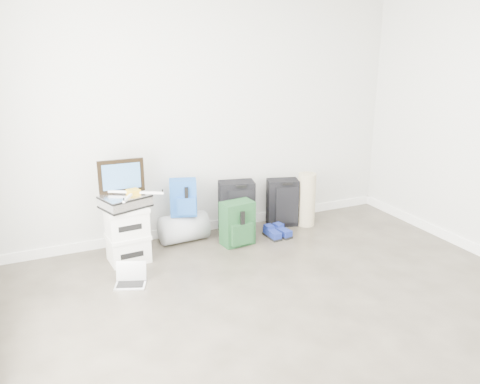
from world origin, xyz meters
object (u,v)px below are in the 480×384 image
duffel_bag (184,228)px  boxes_stack (128,234)px  briefcase (125,201)px  large_suitcase (237,207)px  carry_on (283,202)px  laptop (131,279)px

duffel_bag → boxes_stack: bearing=-162.3°
briefcase → duffel_bag: size_ratio=0.84×
briefcase → large_suitcase: (1.26, 0.23, -0.32)m
briefcase → large_suitcase: size_ratio=0.71×
carry_on → laptop: 2.07m
boxes_stack → laptop: size_ratio=1.75×
duffel_bag → laptop: bearing=-138.6°
briefcase → duffel_bag: briefcase is taller
briefcase → laptop: (-0.10, -0.48, -0.57)m
laptop → large_suitcase: bearing=49.0°
boxes_stack → laptop: bearing=-104.8°
duffel_bag → carry_on: (1.19, -0.02, 0.12)m
briefcase → laptop: size_ratio=1.32×
boxes_stack → carry_on: bearing=3.4°
large_suitcase → laptop: 1.55m
boxes_stack → briefcase: (0.00, 0.00, 0.34)m
briefcase → large_suitcase: briefcase is taller
large_suitcase → laptop: size_ratio=1.85×
large_suitcase → boxes_stack: bearing=-156.6°
briefcase → large_suitcase: bearing=-7.4°
boxes_stack → duffel_bag: boxes_stack is taller
boxes_stack → briefcase: briefcase is taller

